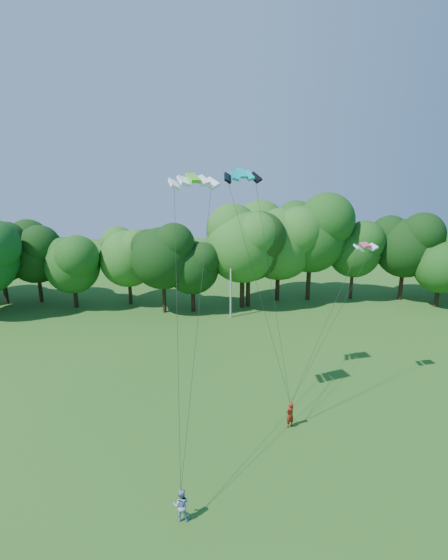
{
  "coord_description": "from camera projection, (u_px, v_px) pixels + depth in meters",
  "views": [
    {
      "loc": [
        -2.17,
        -14.79,
        17.7
      ],
      "look_at": [
        -0.7,
        13.0,
        9.67
      ],
      "focal_mm": 28.0,
      "sensor_mm": 36.0,
      "label": 1
    }
  ],
  "objects": [
    {
      "name": "tree_back_center",
      "position": [
        249.0,
        243.0,
        50.88
      ],
      "size": [
        8.59,
        8.59,
        12.49
      ],
      "color": "black",
      "rests_on": "ground"
    },
    {
      "name": "kite_flyer_left",
      "position": [
        290.0,
        415.0,
        29.23
      ],
      "size": [
        0.8,
        0.74,
        1.84
      ],
      "primitive_type": "imported",
      "rotation": [
        0.0,
        0.0,
        3.72
      ],
      "color": "maroon",
      "rests_on": "ground"
    },
    {
      "name": "utility_pole",
      "position": [
        231.0,
        284.0,
        48.18
      ],
      "size": [
        1.52,
        0.25,
        7.61
      ],
      "rotation": [
        0.0,
        0.0,
        -0.11
      ],
      "color": "#AAA9A1",
      "rests_on": "ground"
    },
    {
      "name": "kite_teal",
      "position": [
        242.0,
        173.0,
        29.32
      ],
      "size": [
        2.62,
        1.57,
        0.64
      ],
      "rotation": [
        0.0,
        0.0,
        0.22
      ],
      "color": "#05A7AC",
      "rests_on": "ground"
    },
    {
      "name": "kite_green",
      "position": [
        193.0,
        178.0,
        25.84
      ],
      "size": [
        3.17,
        2.2,
        0.55
      ],
      "rotation": [
        0.0,
        0.0,
        0.34
      ],
      "color": "#4DD820",
      "rests_on": "ground"
    },
    {
      "name": "kite_pink",
      "position": [
        366.0,
        245.0,
        31.23
      ],
      "size": [
        1.76,
        1.1,
        0.28
      ],
      "rotation": [
        0.0,
        0.0,
        0.2
      ],
      "color": "#E03E75",
      "rests_on": "ground"
    },
    {
      "name": "kite_flyer_right",
      "position": [
        181.0,
        505.0,
        21.78
      ],
      "size": [
        0.9,
        0.73,
        1.74
      ],
      "primitive_type": "imported",
      "rotation": [
        0.0,
        0.0,
        3.05
      ],
      "color": "#92A3CA",
      "rests_on": "ground"
    }
  ]
}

